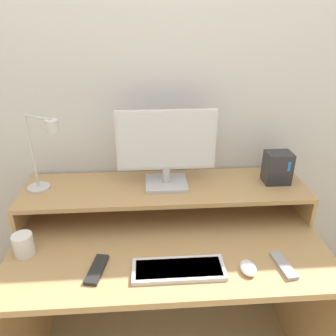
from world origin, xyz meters
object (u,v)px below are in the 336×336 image
Objects in this scene: monitor at (166,148)px; mouse at (248,268)px; keyboard at (179,269)px; desk_lamp at (43,154)px; remote_control at (97,269)px; mug at (24,245)px; router_dock at (277,168)px; remote_secondary at (284,266)px.

monitor reaches higher than mouse.
desk_lamp is at bearing 145.47° from keyboard.
remote_control is 0.34m from mug.
router_dock is at bearing 25.34° from remote_control.
remote_control is (-0.60, 0.04, -0.01)m from mouse.
remote_control is at bearing -21.23° from mug.
monitor is at bearing 92.76° from keyboard.
router_dock is (0.55, -0.01, -0.12)m from monitor.
desk_lamp reaches higher than remote_secondary.
keyboard is 3.89× the size of mouse.
mouse is 0.93m from mug.
router_dock is 1.21m from mug.
desk_lamp reaches higher than mouse.
remote_control is at bearing 176.24° from mouse.
router_dock is 0.55m from mouse.
router_dock is (1.11, 0.03, -0.11)m from desk_lamp.
remote_secondary is 1.07m from mug.
mug is (-0.91, 0.16, 0.03)m from mouse.
remote_control is at bearing -154.66° from router_dock.
remote_secondary is (0.75, -0.03, -0.00)m from remote_control.
mug is at bearing 169.95° from mouse.
monitor is 1.27× the size of keyboard.
remote_control is at bearing -55.70° from desk_lamp.
monitor is at bearing 3.47° from desk_lamp.
monitor is at bearing 179.39° from router_dock.
mouse is at bearing -25.89° from desk_lamp.
monitor is 0.56m from router_dock.
mug reaches higher than remote_control.
mouse is 0.97× the size of mug.
mug reaches higher than remote_secondary.
router_dock is at bearing 13.52° from mug.
mug is at bearing -166.48° from router_dock.
desk_lamp is 0.57m from remote_control.
desk_lamp is 0.78m from keyboard.
desk_lamp reaches higher than keyboard.
desk_lamp is 2.39× the size of remote_secondary.
remote_control is (0.26, -0.37, -0.34)m from desk_lamp.
router_dock is at bearing -0.61° from monitor.
remote_secondary is at bearing -21.98° from desk_lamp.
remote_control is at bearing 175.87° from keyboard.
mouse is 0.56× the size of remote_control.
keyboard is at bearing -87.24° from monitor.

